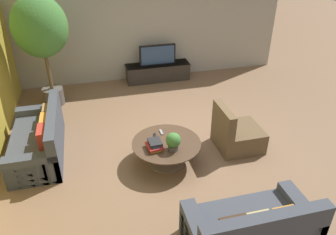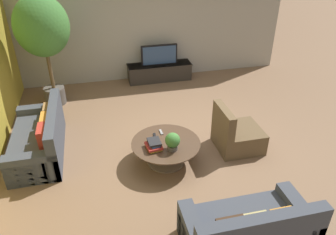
# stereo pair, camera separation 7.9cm
# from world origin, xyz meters

# --- Properties ---
(ground_plane) EXTENTS (24.00, 24.00, 0.00)m
(ground_plane) POSITION_xyz_m (0.00, 0.00, 0.00)
(ground_plane) COLOR brown
(back_wall_stone) EXTENTS (7.40, 0.12, 3.00)m
(back_wall_stone) POSITION_xyz_m (0.00, 3.26, 1.50)
(back_wall_stone) COLOR #A39E93
(back_wall_stone) RESTS_ON ground
(media_console) EXTENTS (1.69, 0.50, 0.44)m
(media_console) POSITION_xyz_m (0.29, 2.94, 0.23)
(media_console) COLOR #2D2823
(media_console) RESTS_ON ground
(television) EXTENTS (0.95, 0.13, 0.52)m
(television) POSITION_xyz_m (0.29, 2.94, 0.70)
(television) COLOR black
(television) RESTS_ON media_console
(coffee_table) EXTENTS (1.19, 1.19, 0.41)m
(coffee_table) POSITION_xyz_m (-0.35, -0.55, 0.29)
(coffee_table) COLOR #756656
(coffee_table) RESTS_ON ground
(couch_by_wall) EXTENTS (0.84, 1.84, 0.84)m
(couch_by_wall) POSITION_xyz_m (-2.49, 0.25, 0.29)
(couch_by_wall) COLOR #3D424C
(couch_by_wall) RESTS_ON ground
(couch_near_entry) EXTENTS (1.62, 0.84, 0.84)m
(couch_near_entry) POSITION_xyz_m (0.26, -2.51, 0.29)
(couch_near_entry) COLOR #3D424C
(couch_near_entry) RESTS_ON ground
(armchair_wicker) EXTENTS (0.80, 0.76, 0.86)m
(armchair_wicker) POSITION_xyz_m (1.01, -0.43, 0.27)
(armchair_wicker) COLOR brown
(armchair_wicker) RESTS_ON ground
(potted_palm_tall) EXTENTS (1.14, 1.14, 2.45)m
(potted_palm_tall) POSITION_xyz_m (-2.35, 2.19, 1.72)
(potted_palm_tall) COLOR #514C47
(potted_palm_tall) RESTS_ON ground
(potted_plant_tabletop) EXTENTS (0.25, 0.25, 0.31)m
(potted_plant_tabletop) POSITION_xyz_m (-0.29, -0.77, 0.57)
(potted_plant_tabletop) COLOR #514C47
(potted_plant_tabletop) RESTS_ON coffee_table
(book_stack) EXTENTS (0.27, 0.31, 0.14)m
(book_stack) POSITION_xyz_m (-0.58, -0.66, 0.47)
(book_stack) COLOR gold
(book_stack) RESTS_ON coffee_table
(remote_black) EXTENTS (0.06, 0.16, 0.02)m
(remote_black) POSITION_xyz_m (-0.50, -0.32, 0.42)
(remote_black) COLOR black
(remote_black) RESTS_ON coffee_table
(remote_silver) EXTENTS (0.05, 0.16, 0.02)m
(remote_silver) POSITION_xyz_m (-0.36, -0.23, 0.42)
(remote_silver) COLOR gray
(remote_silver) RESTS_ON coffee_table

